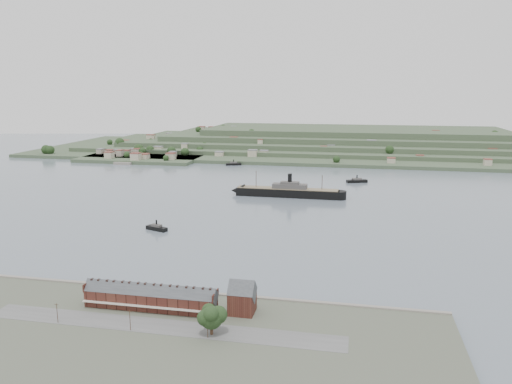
% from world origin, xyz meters
% --- Properties ---
extents(ground, '(1400.00, 1400.00, 0.00)m').
position_xyz_m(ground, '(0.00, 0.00, 0.00)').
color(ground, slate).
rests_on(ground, ground).
extents(near_shore, '(220.00, 80.00, 2.60)m').
position_xyz_m(near_shore, '(0.00, -186.75, 1.01)').
color(near_shore, '#4C5142').
rests_on(near_shore, ground).
extents(terrace_row, '(55.60, 9.80, 11.07)m').
position_xyz_m(terrace_row, '(-10.00, -168.02, 6.84)').
color(terrace_row, '#431E18').
rests_on(terrace_row, ground).
extents(gabled_building, '(10.40, 10.18, 14.09)m').
position_xyz_m(gabled_building, '(27.50, -164.00, 8.19)').
color(gabled_building, '#431E18').
rests_on(gabled_building, ground).
extents(far_peninsula, '(760.00, 309.00, 30.00)m').
position_xyz_m(far_peninsula, '(27.91, 393.10, 11.88)').
color(far_peninsula, '#34472F').
rests_on(far_peninsula, ground).
extents(steamship, '(98.67, 12.79, 23.68)m').
position_xyz_m(steamship, '(11.71, 64.08, 4.37)').
color(steamship, black).
rests_on(steamship, ground).
extents(tugboat, '(15.92, 9.21, 6.95)m').
position_xyz_m(tugboat, '(-54.98, -53.56, 1.70)').
color(tugboat, black).
rests_on(tugboat, ground).
extents(ferry_west, '(19.00, 11.04, 6.89)m').
position_xyz_m(ferry_west, '(-72.98, 225.00, 1.66)').
color(ferry_west, black).
rests_on(ferry_west, ground).
extents(ferry_east, '(20.80, 12.38, 7.55)m').
position_xyz_m(ferry_east, '(71.51, 141.24, 1.82)').
color(ferry_east, black).
rests_on(ferry_east, ground).
extents(fig_tree, '(10.61, 9.19, 11.84)m').
position_xyz_m(fig_tree, '(20.93, -184.53, 9.23)').
color(fig_tree, '#402B1D').
rests_on(fig_tree, ground).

